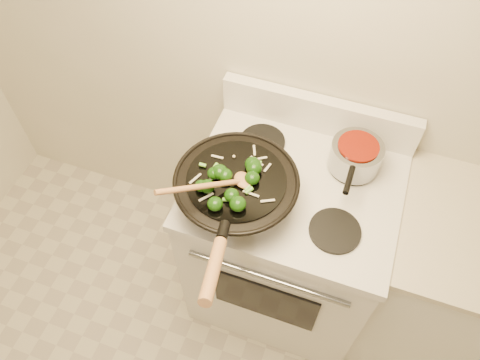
% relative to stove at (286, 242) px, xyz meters
% --- Properties ---
extents(stove, '(0.78, 0.67, 1.08)m').
position_rel_stove_xyz_m(stove, '(0.00, 0.00, 0.00)').
color(stove, white).
rests_on(stove, ground).
extents(counter_unit, '(0.87, 0.62, 0.91)m').
position_rel_stove_xyz_m(counter_unit, '(0.78, 0.03, -0.01)').
color(counter_unit, white).
rests_on(counter_unit, ground).
extents(wok, '(0.43, 0.71, 0.29)m').
position_rel_stove_xyz_m(wok, '(-0.18, -0.16, 0.54)').
color(wok, black).
rests_on(wok, stove).
extents(stirfry, '(0.29, 0.31, 0.05)m').
position_rel_stove_xyz_m(stirfry, '(-0.19, -0.18, 0.61)').
color(stirfry, '#123708').
rests_on(stirfry, wok).
extents(wooden_spoon, '(0.26, 0.27, 0.14)m').
position_rel_stove_xyz_m(wooden_spoon, '(-0.22, -0.22, 0.64)').
color(wooden_spoon, '#AA7343').
rests_on(wooden_spoon, wok).
extents(saucepan, '(0.19, 0.31, 0.11)m').
position_rel_stove_xyz_m(saucepan, '(0.18, 0.14, 0.52)').
color(saucepan, gray).
rests_on(saucepan, stove).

